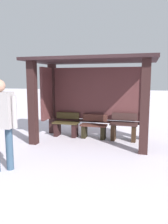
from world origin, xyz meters
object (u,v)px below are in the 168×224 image
(bench_center_inside, at_px, (94,128))
(bench_left_inside, at_px, (66,126))
(bus_shelter, at_px, (89,84))
(bench_right_inside, at_px, (124,129))
(person_walking, at_px, (1,118))

(bench_center_inside, bearing_deg, bench_left_inside, 179.98)
(bus_shelter, bearing_deg, bench_center_inside, 61.33)
(bus_shelter, distance_m, bench_left_inside, 1.53)
(bench_center_inside, bearing_deg, bus_shelter, -118.67)
(bench_center_inside, height_order, bench_right_inside, bench_right_inside)
(bench_right_inside, bearing_deg, bus_shelter, -169.65)
(bench_right_inside, xyz_separation_m, person_walking, (-2.03, -2.78, 0.71))
(bus_shelter, bearing_deg, person_walking, -111.96)
(bus_shelter, xyz_separation_m, person_walking, (-1.05, -2.60, -0.57))
(bus_shelter, bearing_deg, bench_left_inside, 167.07)
(person_walking, bearing_deg, bench_left_inside, 84.57)
(bus_shelter, height_order, bench_center_inside, bus_shelter)
(bench_left_inside, bearing_deg, bench_center_inside, -0.02)
(bench_center_inside, xyz_separation_m, bench_right_inside, (0.88, -0.00, 0.03))
(bench_left_inside, height_order, bench_right_inside, bench_right_inside)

